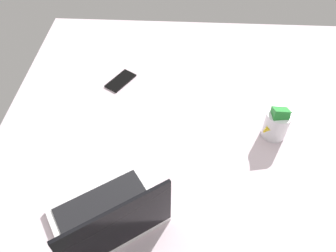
{
  "coord_description": "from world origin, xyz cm",
  "views": [
    {
      "loc": [
        19.32,
        91.16,
        115.7
      ],
      "look_at": [
        23.57,
        10.98,
        24.0
      ],
      "focal_mm": 35.3,
      "sensor_mm": 36.0,
      "label": 1
    }
  ],
  "objects": [
    {
      "name": "cell_phone",
      "position": [
        46.34,
        -19.64,
        18.4
      ],
      "size": [
        13.22,
        15.47,
        0.8
      ],
      "primitive_type": "cube",
      "rotation": [
        0.0,
        0.0,
        2.58
      ],
      "color": "black",
      "rests_on": "bed_mattress"
    },
    {
      "name": "snack_cup",
      "position": [
        -16.49,
        7.81,
        24.08
      ],
      "size": [
        9.12,
        9.0,
        14.39
      ],
      "color": "silver",
      "rests_on": "bed_mattress"
    },
    {
      "name": "bed_mattress",
      "position": [
        0.0,
        0.0,
        9.0
      ],
      "size": [
        180.0,
        140.0,
        18.0
      ],
      "primitive_type": "cube",
      "color": "silver",
      "rests_on": "ground"
    },
    {
      "name": "laptop",
      "position": [
        39.31,
        47.3,
        22.41
      ],
      "size": [
        40.22,
        37.51,
        23.0
      ],
      "rotation": [
        0.0,
        0.0,
        0.59
      ],
      "color": "silver",
      "rests_on": "bed_mattress"
    }
  ]
}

